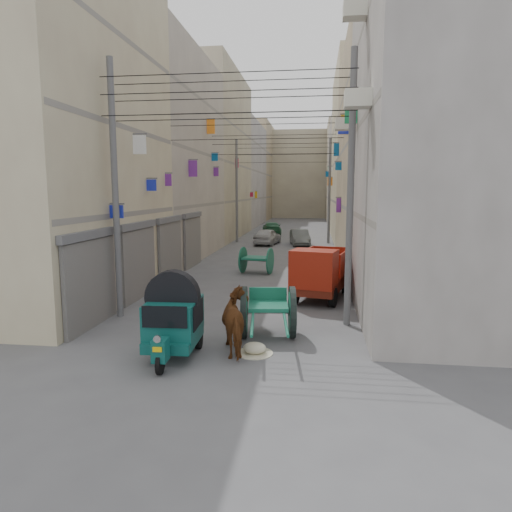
% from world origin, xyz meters
% --- Properties ---
extents(ground, '(140.00, 140.00, 0.00)m').
position_xyz_m(ground, '(0.00, 0.00, 0.00)').
color(ground, '#4D4D4F').
rests_on(ground, ground).
extents(building_row_left, '(8.00, 62.00, 14.00)m').
position_xyz_m(building_row_left, '(-8.00, 34.13, 6.46)').
color(building_row_left, beige).
rests_on(building_row_left, ground).
extents(building_row_right, '(8.00, 62.00, 14.00)m').
position_xyz_m(building_row_right, '(8.00, 34.13, 6.46)').
color(building_row_right, '#A9A39E').
rests_on(building_row_right, ground).
extents(end_cap_building, '(22.00, 10.00, 13.00)m').
position_xyz_m(end_cap_building, '(0.00, 66.00, 6.50)').
color(end_cap_building, '#AFA88A').
rests_on(end_cap_building, ground).
extents(shutters_left, '(0.18, 14.40, 2.88)m').
position_xyz_m(shutters_left, '(-3.92, 10.38, 1.49)').
color(shutters_left, '#4B4C50').
rests_on(shutters_left, ground).
extents(signboards, '(8.22, 40.52, 5.67)m').
position_xyz_m(signboards, '(-0.01, 21.66, 3.43)').
color(signboards, white).
rests_on(signboards, ground).
extents(ac_units, '(0.70, 6.55, 3.35)m').
position_xyz_m(ac_units, '(3.65, 7.67, 7.43)').
color(ac_units, beige).
rests_on(ac_units, ground).
extents(utility_poles, '(7.40, 22.20, 8.00)m').
position_xyz_m(utility_poles, '(0.00, 17.00, 4.00)').
color(utility_poles, '#59595B').
rests_on(utility_poles, ground).
extents(overhead_cables, '(7.40, 22.52, 1.12)m').
position_xyz_m(overhead_cables, '(0.00, 14.40, 6.77)').
color(overhead_cables, black).
rests_on(overhead_cables, ground).
extents(auto_rickshaw, '(1.38, 2.32, 1.62)m').
position_xyz_m(auto_rickshaw, '(-0.78, 2.76, 0.95)').
color(auto_rickshaw, black).
rests_on(auto_rickshaw, ground).
extents(tonga_cart, '(1.63, 3.27, 1.42)m').
position_xyz_m(tonga_cart, '(1.36, 4.49, 0.74)').
color(tonga_cart, black).
rests_on(tonga_cart, ground).
extents(mini_truck, '(2.36, 3.79, 1.98)m').
position_xyz_m(mini_truck, '(2.77, 8.97, 0.95)').
color(mini_truck, black).
rests_on(mini_truck, ground).
extents(second_cart, '(1.64, 1.50, 1.29)m').
position_xyz_m(second_cart, '(-0.24, 14.27, 0.69)').
color(second_cart, '#155C43').
rests_on(second_cart, ground).
extents(feed_sack, '(0.57, 0.46, 0.29)m').
position_xyz_m(feed_sack, '(1.16, 3.16, 0.14)').
color(feed_sack, beige).
rests_on(feed_sack, ground).
extents(horse, '(1.40, 2.00, 1.54)m').
position_xyz_m(horse, '(0.76, 3.27, 0.77)').
color(horse, brown).
rests_on(horse, ground).
extents(distant_car_white, '(2.04, 3.84, 1.24)m').
position_xyz_m(distant_car_white, '(-1.01, 26.55, 0.62)').
color(distant_car_white, '#B7B7B7').
rests_on(distant_car_white, ground).
extents(distant_car_grey, '(1.75, 3.69, 1.17)m').
position_xyz_m(distant_car_grey, '(1.44, 26.52, 0.58)').
color(distant_car_grey, '#4F5352').
rests_on(distant_car_grey, ground).
extents(distant_car_green, '(2.21, 4.16, 1.15)m').
position_xyz_m(distant_car_green, '(-1.48, 34.85, 0.57)').
color(distant_car_green, '#1E5936').
rests_on(distant_car_green, ground).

